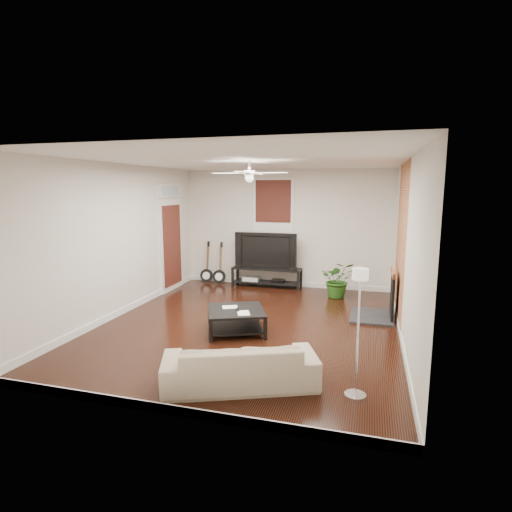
% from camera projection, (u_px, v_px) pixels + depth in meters
% --- Properties ---
extents(room, '(5.01, 6.01, 2.81)m').
position_uv_depth(room, '(250.00, 245.00, 6.86)').
color(room, black).
rests_on(room, ground).
extents(brick_accent, '(0.02, 2.20, 2.80)m').
position_uv_depth(brick_accent, '(401.00, 243.00, 7.14)').
color(brick_accent, '#9A5431').
rests_on(brick_accent, floor).
extents(fireplace, '(0.80, 1.10, 0.92)m').
position_uv_depth(fireplace, '(381.00, 294.00, 7.37)').
color(fireplace, black).
rests_on(fireplace, floor).
extents(window_back, '(1.00, 0.06, 1.30)m').
position_uv_depth(window_back, '(273.00, 206.00, 9.67)').
color(window_back, black).
rests_on(window_back, wall_back).
extents(door_left, '(0.08, 1.00, 2.50)m').
position_uv_depth(door_left, '(171.00, 237.00, 9.35)').
color(door_left, white).
rests_on(door_left, wall_left).
extents(tv_stand, '(1.67, 0.45, 0.47)m').
position_uv_depth(tv_stand, '(267.00, 277.00, 9.80)').
color(tv_stand, black).
rests_on(tv_stand, floor).
extents(tv, '(1.49, 0.20, 0.86)m').
position_uv_depth(tv, '(267.00, 250.00, 9.71)').
color(tv, black).
rests_on(tv, tv_stand).
extents(coffee_table, '(1.19, 1.19, 0.38)m').
position_uv_depth(coffee_table, '(236.00, 321.00, 6.70)').
color(coffee_table, black).
rests_on(coffee_table, floor).
extents(sofa, '(1.97, 1.37, 0.54)m').
position_uv_depth(sofa, '(240.00, 364.00, 4.85)').
color(sofa, tan).
rests_on(sofa, floor).
extents(floor_lamp, '(0.32, 0.32, 1.50)m').
position_uv_depth(floor_lamp, '(358.00, 334.00, 4.51)').
color(floor_lamp, silver).
rests_on(floor_lamp, floor).
extents(potted_plant, '(0.81, 0.73, 0.80)m').
position_uv_depth(potted_plant, '(338.00, 279.00, 8.78)').
color(potted_plant, '#235718').
rests_on(potted_plant, floor).
extents(guitar_left, '(0.34, 0.26, 1.05)m').
position_uv_depth(guitar_left, '(206.00, 262.00, 10.14)').
color(guitar_left, black).
rests_on(guitar_left, floor).
extents(guitar_right, '(0.36, 0.29, 1.05)m').
position_uv_depth(guitar_right, '(219.00, 263.00, 10.01)').
color(guitar_right, black).
rests_on(guitar_right, floor).
extents(ceiling_fan, '(1.24, 1.24, 0.32)m').
position_uv_depth(ceiling_fan, '(249.00, 173.00, 6.66)').
color(ceiling_fan, white).
rests_on(ceiling_fan, ceiling).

